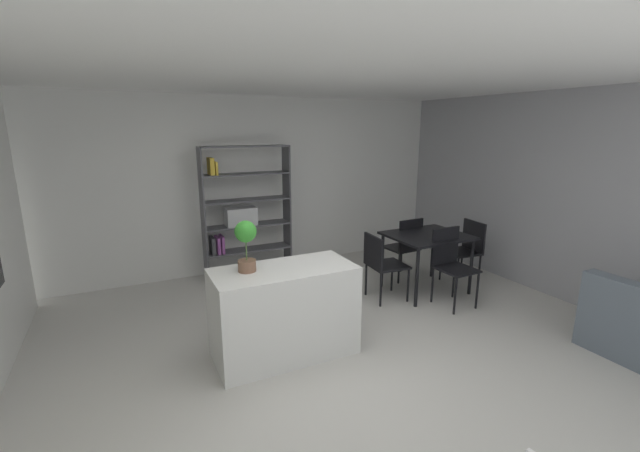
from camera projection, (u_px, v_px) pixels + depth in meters
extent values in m
plane|color=beige|center=(340.00, 372.00, 3.74)|extent=(9.42, 9.42, 0.00)
cube|color=white|center=(344.00, 61.00, 3.12)|extent=(6.85, 6.43, 0.06)
cube|color=silver|center=(240.00, 186.00, 6.21)|extent=(6.85, 0.06, 2.64)
cube|color=#9E9EA3|center=(591.00, 201.00, 4.89)|extent=(0.06, 6.43, 2.64)
cube|color=silver|center=(285.00, 312.00, 3.96)|extent=(1.35, 0.64, 0.89)
cylinder|color=brown|center=(247.00, 266.00, 3.76)|extent=(0.17, 0.17, 0.11)
cylinder|color=#476633|center=(246.00, 250.00, 3.73)|extent=(0.01, 0.01, 0.20)
sphere|color=#328C2B|center=(246.00, 232.00, 3.69)|extent=(0.20, 0.20, 0.20)
cube|color=#4C4C51|center=(203.00, 217.00, 5.73)|extent=(0.02, 0.30, 1.93)
cube|color=#4C4C51|center=(287.00, 209.00, 6.27)|extent=(0.02, 0.30, 1.93)
cube|color=#4C4C51|center=(244.00, 146.00, 5.78)|extent=(1.28, 0.30, 0.02)
cube|color=#4C4C51|center=(250.00, 274.00, 6.22)|extent=(1.28, 0.30, 0.02)
cube|color=#4C4C51|center=(249.00, 250.00, 6.13)|extent=(1.24, 0.30, 0.02)
cube|color=#4C4C51|center=(247.00, 225.00, 6.04)|extent=(1.24, 0.30, 0.02)
cube|color=#4C4C51|center=(246.00, 200.00, 5.96)|extent=(1.24, 0.30, 0.02)
cube|color=#4C4C51|center=(245.00, 174.00, 5.87)|extent=(1.24, 0.30, 0.02)
cube|color=#38383D|center=(212.00, 245.00, 5.88)|extent=(0.05, 0.24, 0.24)
cube|color=#8E4793|center=(218.00, 245.00, 5.91)|extent=(0.04, 0.24, 0.24)
cube|color=#8E4793|center=(222.00, 244.00, 5.93)|extent=(0.04, 0.24, 0.25)
cube|color=gold|center=(211.00, 166.00, 5.63)|extent=(0.06, 0.24, 0.23)
cube|color=gold|center=(215.00, 168.00, 5.66)|extent=(0.03, 0.24, 0.18)
cube|color=#B7BABC|center=(241.00, 216.00, 5.97)|extent=(0.44, 0.26, 0.26)
cube|color=black|center=(427.00, 236.00, 5.46)|extent=(1.02, 0.87, 0.03)
cylinder|color=black|center=(417.00, 278.00, 5.04)|extent=(0.04, 0.04, 0.76)
cylinder|color=black|center=(471.00, 267.00, 5.42)|extent=(0.04, 0.04, 0.76)
cylinder|color=black|center=(382.00, 261.00, 5.69)|extent=(0.04, 0.04, 0.76)
cylinder|color=black|center=(433.00, 252.00, 6.07)|extent=(0.04, 0.04, 0.76)
cube|color=black|center=(387.00, 265.00, 5.27)|extent=(0.49, 0.48, 0.03)
cube|color=black|center=(373.00, 251.00, 5.14)|extent=(0.06, 0.45, 0.40)
cylinder|color=black|center=(408.00, 285.00, 5.22)|extent=(0.03, 0.03, 0.44)
cylinder|color=black|center=(392.00, 275.00, 5.57)|extent=(0.03, 0.03, 0.44)
cylinder|color=black|center=(381.00, 290.00, 5.08)|extent=(0.03, 0.03, 0.44)
cylinder|color=black|center=(366.00, 279.00, 5.43)|extent=(0.03, 0.03, 0.44)
cube|color=black|center=(456.00, 269.00, 5.05)|extent=(0.42, 0.46, 0.03)
cube|color=black|center=(445.00, 246.00, 5.18)|extent=(0.42, 0.03, 0.47)
cylinder|color=black|center=(455.00, 296.00, 4.86)|extent=(0.03, 0.03, 0.47)
cylinder|color=black|center=(477.00, 291.00, 5.01)|extent=(0.03, 0.03, 0.47)
cylinder|color=black|center=(432.00, 285.00, 5.20)|extent=(0.03, 0.03, 0.47)
cylinder|color=black|center=(454.00, 280.00, 5.36)|extent=(0.03, 0.03, 0.47)
cube|color=black|center=(401.00, 248.00, 6.02)|extent=(0.44, 0.45, 0.03)
cube|color=black|center=(411.00, 235.00, 5.80)|extent=(0.42, 0.06, 0.45)
cylinder|color=black|center=(401.00, 258.00, 6.31)|extent=(0.03, 0.03, 0.44)
cylinder|color=black|center=(383.00, 261.00, 6.14)|extent=(0.03, 0.03, 0.44)
cylinder|color=black|center=(418.00, 265.00, 6.01)|extent=(0.03, 0.03, 0.44)
cylinder|color=black|center=(399.00, 269.00, 5.83)|extent=(0.03, 0.03, 0.44)
cube|color=black|center=(461.00, 252.00, 5.81)|extent=(0.48, 0.48, 0.03)
cube|color=black|center=(474.00, 236.00, 5.82)|extent=(0.08, 0.44, 0.42)
cylinder|color=black|center=(441.00, 265.00, 5.97)|extent=(0.03, 0.03, 0.45)
cylinder|color=black|center=(457.00, 274.00, 5.63)|extent=(0.03, 0.03, 0.45)
cylinder|color=black|center=(462.00, 262.00, 6.10)|extent=(0.03, 0.03, 0.45)
cylinder|color=black|center=(479.00, 270.00, 5.75)|extent=(0.03, 0.03, 0.45)
cube|color=slate|center=(612.00, 296.00, 4.29)|extent=(0.63, 0.14, 0.20)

